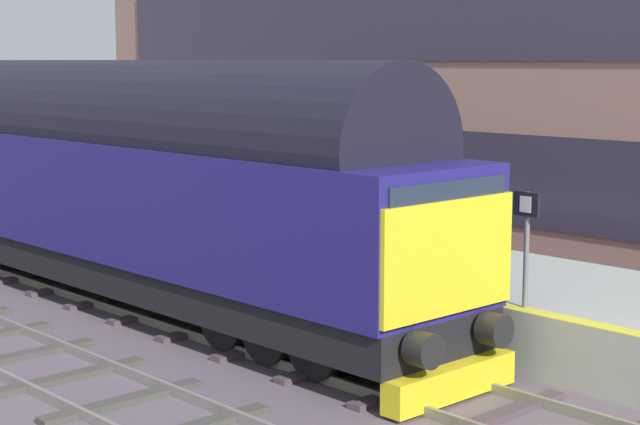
{
  "coord_description": "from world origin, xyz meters",
  "views": [
    {
      "loc": [
        -10.63,
        -12.55,
        4.66
      ],
      "look_at": [
        0.2,
        -0.86,
        2.32
      ],
      "focal_mm": 57.88,
      "sensor_mm": 36.0,
      "label": 1
    }
  ],
  "objects": [
    {
      "name": "ground_plane",
      "position": [
        0.0,
        0.0,
        0.0
      ],
      "size": [
        140.0,
        140.0,
        0.0
      ],
      "primitive_type": "plane",
      "color": "#5F535C",
      "rests_on": "ground"
    },
    {
      "name": "diesel_locomotive",
      "position": [
        0.0,
        6.32,
        2.49
      ],
      "size": [
        2.74,
        20.38,
        4.68
      ],
      "color": "black",
      "rests_on": "ground"
    },
    {
      "name": "track_adjacent_west",
      "position": [
        -3.38,
        0.0,
        0.06
      ],
      "size": [
        2.5,
        60.0,
        0.15
      ],
      "color": "gray",
      "rests_on": "ground"
    },
    {
      "name": "waiting_passenger",
      "position": [
        2.95,
        3.73,
        1.99
      ],
      "size": [
        0.38,
        0.51,
        1.64
      ],
      "rotation": [
        0.0,
        0.0,
        1.43
      ],
      "color": "#382842",
      "rests_on": "station_platform"
    },
    {
      "name": "track_main",
      "position": [
        0.0,
        0.0,
        0.06
      ],
      "size": [
        2.5,
        60.0,
        0.15
      ],
      "color": "gray",
      "rests_on": "ground"
    },
    {
      "name": "station_building",
      "position": [
        10.85,
        -0.05,
        5.5
      ],
      "size": [
        5.3,
        36.01,
        11.0
      ],
      "color": "#946D5E",
      "rests_on": "ground"
    },
    {
      "name": "station_platform",
      "position": [
        3.6,
        0.0,
        0.5
      ],
      "size": [
        4.0,
        44.0,
        1.01
      ],
      "color": "#A0A6A0",
      "rests_on": "ground"
    },
    {
      "name": "platform_number_sign",
      "position": [
        1.84,
        -3.59,
        2.18
      ],
      "size": [
        0.1,
        0.44,
        1.74
      ],
      "color": "slate",
      "rests_on": "station_platform"
    }
  ]
}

